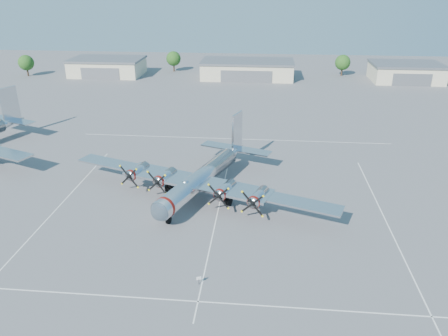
# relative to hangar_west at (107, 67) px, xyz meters

# --- Properties ---
(ground) EXTENTS (260.00, 260.00, 0.00)m
(ground) POSITION_rel_hangar_west_xyz_m (45.00, -81.96, -2.71)
(ground) COLOR #5A5A5D
(ground) RESTS_ON ground
(parking_lines) EXTENTS (60.00, 50.08, 0.01)m
(parking_lines) POSITION_rel_hangar_west_xyz_m (45.00, -83.71, -2.71)
(parking_lines) COLOR silver
(parking_lines) RESTS_ON ground
(hangar_west) EXTENTS (22.60, 14.60, 5.40)m
(hangar_west) POSITION_rel_hangar_west_xyz_m (0.00, 0.00, 0.00)
(hangar_west) COLOR beige
(hangar_west) RESTS_ON ground
(hangar_center) EXTENTS (28.60, 14.60, 5.40)m
(hangar_center) POSITION_rel_hangar_west_xyz_m (45.00, -0.00, -0.00)
(hangar_center) COLOR beige
(hangar_center) RESTS_ON ground
(hangar_east) EXTENTS (20.60, 14.60, 5.40)m
(hangar_east) POSITION_rel_hangar_west_xyz_m (93.00, 0.00, 0.00)
(hangar_east) COLOR beige
(hangar_east) RESTS_ON ground
(tree_far_west) EXTENTS (4.80, 4.80, 6.64)m
(tree_far_west) POSITION_rel_hangar_west_xyz_m (-25.00, -3.96, 1.51)
(tree_far_west) COLOR #382619
(tree_far_west) RESTS_ON ground
(tree_west) EXTENTS (4.80, 4.80, 6.64)m
(tree_west) POSITION_rel_hangar_west_xyz_m (20.00, 8.04, 1.51)
(tree_west) COLOR #382619
(tree_west) RESTS_ON ground
(tree_east) EXTENTS (4.80, 4.80, 6.64)m
(tree_east) POSITION_rel_hangar_west_xyz_m (75.00, 6.04, 1.51)
(tree_east) COLOR #382619
(tree_east) RESTS_ON ground
(main_bomber_b29) EXTENTS (47.69, 40.06, 8.98)m
(main_bomber_b29) POSITION_rel_hangar_west_xyz_m (42.35, -80.81, -2.71)
(main_bomber_b29) COLOR silver
(main_bomber_b29) RESTS_ON ground
(info_placard) EXTENTS (0.48, 0.22, 0.95)m
(info_placard) POSITION_rel_hangar_west_xyz_m (44.71, -101.38, -2.04)
(info_placard) COLOR black
(info_placard) RESTS_ON ground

